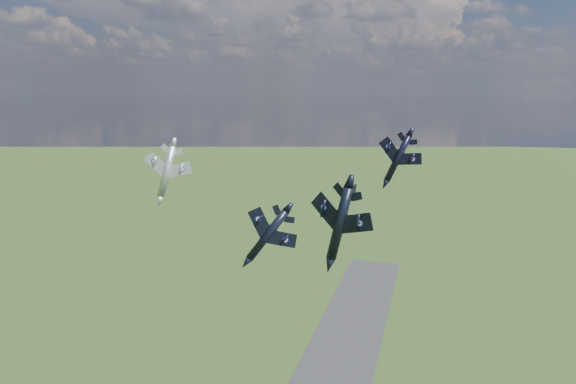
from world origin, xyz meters
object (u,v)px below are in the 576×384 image
(jet_right_navy, at_px, (340,223))
(jet_left_silver, at_px, (167,171))
(jet_high_navy, at_px, (398,158))
(jet_lead_navy, at_px, (268,235))

(jet_right_navy, relative_size, jet_left_silver, 0.90)
(jet_high_navy, distance_m, jet_left_silver, 43.26)
(jet_high_navy, bearing_deg, jet_lead_navy, -117.26)
(jet_lead_navy, xyz_separation_m, jet_high_navy, (17.36, 24.68, 9.37))
(jet_high_navy, xyz_separation_m, jet_left_silver, (-42.45, -7.78, -2.92))
(jet_lead_navy, bearing_deg, jet_left_silver, 137.95)
(jet_lead_navy, relative_size, jet_high_navy, 1.03)
(jet_right_navy, xyz_separation_m, jet_high_navy, (3.66, 40.91, 2.95))
(jet_right_navy, distance_m, jet_left_silver, 51.01)
(jet_lead_navy, distance_m, jet_right_navy, 22.19)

